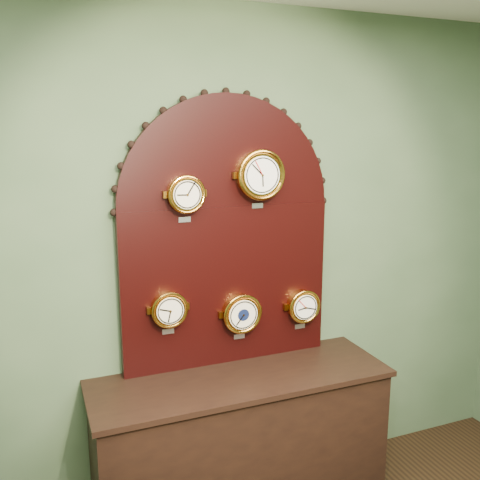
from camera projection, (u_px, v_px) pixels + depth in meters
name	position (u px, v px, depth m)	size (l,w,h in m)	color
wall_back	(224.00, 263.00, 3.00)	(4.00, 4.00, 0.00)	#496243
shop_counter	(241.00, 447.00, 2.96)	(1.60, 0.50, 0.80)	black
display_board	(227.00, 225.00, 2.91)	(1.26, 0.06, 1.53)	black
roman_clock	(186.00, 194.00, 2.72)	(0.20, 0.08, 0.25)	orange
arabic_clock	(260.00, 175.00, 2.86)	(0.28, 0.08, 0.32)	orange
hygrometer	(169.00, 309.00, 2.81)	(0.20, 0.08, 0.25)	orange
barometer	(241.00, 313.00, 2.98)	(0.23, 0.08, 0.28)	orange
tide_clock	(303.00, 306.00, 3.12)	(0.20, 0.08, 0.25)	orange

